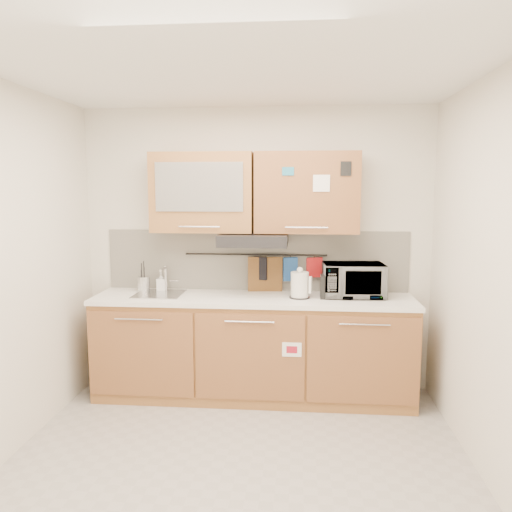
# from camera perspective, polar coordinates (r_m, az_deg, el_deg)

# --- Properties ---
(floor) EXTENTS (3.20, 3.20, 0.00)m
(floor) POSITION_cam_1_polar(r_m,az_deg,el_deg) (3.64, -2.21, -23.14)
(floor) COLOR #9E9993
(floor) RESTS_ON ground
(ceiling) EXTENTS (3.20, 3.20, 0.00)m
(ceiling) POSITION_cam_1_polar(r_m,az_deg,el_deg) (3.21, -2.47, 20.91)
(ceiling) COLOR white
(ceiling) RESTS_ON wall_back
(wall_back) EXTENTS (3.20, 0.00, 3.20)m
(wall_back) POSITION_cam_1_polar(r_m,az_deg,el_deg) (4.65, 0.01, 0.73)
(wall_back) COLOR silver
(wall_back) RESTS_ON ground
(wall_right) EXTENTS (0.00, 3.00, 3.00)m
(wall_right) POSITION_cam_1_polar(r_m,az_deg,el_deg) (3.37, 25.78, -2.75)
(wall_right) COLOR silver
(wall_right) RESTS_ON ground
(base_cabinet) EXTENTS (2.80, 0.64, 0.88)m
(base_cabinet) POSITION_cam_1_polar(r_m,az_deg,el_deg) (4.55, -0.33, -11.00)
(base_cabinet) COLOR #AD733D
(base_cabinet) RESTS_ON floor
(countertop) EXTENTS (2.82, 0.62, 0.04)m
(countertop) POSITION_cam_1_polar(r_m,az_deg,el_deg) (4.42, -0.34, -4.92)
(countertop) COLOR white
(countertop) RESTS_ON base_cabinet
(backsplash) EXTENTS (2.80, 0.02, 0.56)m
(backsplash) POSITION_cam_1_polar(r_m,az_deg,el_deg) (4.65, -0.00, -0.51)
(backsplash) COLOR silver
(backsplash) RESTS_ON countertop
(upper_cabinets) EXTENTS (1.82, 0.37, 0.70)m
(upper_cabinets) POSITION_cam_1_polar(r_m,az_deg,el_deg) (4.44, -0.25, 7.26)
(upper_cabinets) COLOR #AD733D
(upper_cabinets) RESTS_ON wall_back
(range_hood) EXTENTS (0.60, 0.46, 0.10)m
(range_hood) POSITION_cam_1_polar(r_m,az_deg,el_deg) (4.39, -0.27, 1.89)
(range_hood) COLOR black
(range_hood) RESTS_ON upper_cabinets
(sink) EXTENTS (0.42, 0.40, 0.26)m
(sink) POSITION_cam_1_polar(r_m,az_deg,el_deg) (4.58, -10.97, -4.28)
(sink) COLOR silver
(sink) RESTS_ON countertop
(utensil_rail) EXTENTS (1.30, 0.02, 0.02)m
(utensil_rail) POSITION_cam_1_polar(r_m,az_deg,el_deg) (4.61, -0.04, 0.16)
(utensil_rail) COLOR black
(utensil_rail) RESTS_ON backsplash
(utensil_crock) EXTENTS (0.14, 0.14, 0.28)m
(utensil_crock) POSITION_cam_1_polar(r_m,az_deg,el_deg) (4.72, -12.71, -3.12)
(utensil_crock) COLOR #BBBBC0
(utensil_crock) RESTS_ON countertop
(kettle) EXTENTS (0.21, 0.20, 0.27)m
(kettle) POSITION_cam_1_polar(r_m,az_deg,el_deg) (4.36, 5.03, -3.40)
(kettle) COLOR silver
(kettle) RESTS_ON countertop
(toaster) EXTENTS (0.27, 0.16, 0.20)m
(toaster) POSITION_cam_1_polar(r_m,az_deg,el_deg) (4.39, 9.07, -3.46)
(toaster) COLOR black
(toaster) RESTS_ON countertop
(microwave) EXTENTS (0.55, 0.39, 0.29)m
(microwave) POSITION_cam_1_polar(r_m,az_deg,el_deg) (4.48, 11.06, -2.71)
(microwave) COLOR #999999
(microwave) RESTS_ON countertop
(soap_bottle) EXTENTS (0.09, 0.09, 0.18)m
(soap_bottle) POSITION_cam_1_polar(r_m,az_deg,el_deg) (4.72, -10.80, -2.89)
(soap_bottle) COLOR #999999
(soap_bottle) RESTS_ON countertop
(cutting_board) EXTENTS (0.32, 0.05, 0.39)m
(cutting_board) POSITION_cam_1_polar(r_m,az_deg,el_deg) (4.62, 1.04, -2.53)
(cutting_board) COLOR brown
(cutting_board) RESTS_ON utensil_rail
(oven_mitt) EXTENTS (0.13, 0.06, 0.22)m
(oven_mitt) POSITION_cam_1_polar(r_m,az_deg,el_deg) (4.59, 3.95, -1.50)
(oven_mitt) COLOR #1E488D
(oven_mitt) RESTS_ON utensil_rail
(dark_pouch) EXTENTS (0.14, 0.08, 0.21)m
(dark_pouch) POSITION_cam_1_polar(r_m,az_deg,el_deg) (4.61, 0.46, -1.42)
(dark_pouch) COLOR black
(dark_pouch) RESTS_ON utensil_rail
(pot_holder) EXTENTS (0.15, 0.06, 0.18)m
(pot_holder) POSITION_cam_1_polar(r_m,az_deg,el_deg) (4.59, 6.69, -1.31)
(pot_holder) COLOR #AD1719
(pot_holder) RESTS_ON utensil_rail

